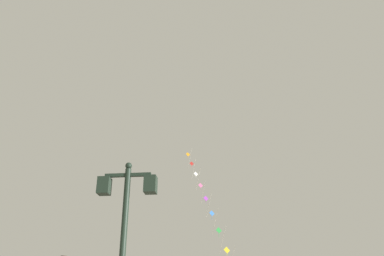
# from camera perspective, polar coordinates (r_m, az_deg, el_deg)

# --- Properties ---
(twin_lantern_lamp_post) EXTENTS (1.38, 0.28, 4.87)m
(twin_lantern_lamp_post) POSITION_cam_1_polar(r_m,az_deg,el_deg) (9.34, -9.55, -13.53)
(twin_lantern_lamp_post) COLOR #1E2D23
(twin_lantern_lamp_post) RESTS_ON ground_plane
(kite_train) EXTENTS (5.52, 15.32, 15.89)m
(kite_train) POSITION_cam_1_polar(r_m,az_deg,el_deg) (29.56, 2.83, -11.99)
(kite_train) COLOR brown
(kite_train) RESTS_ON ground_plane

